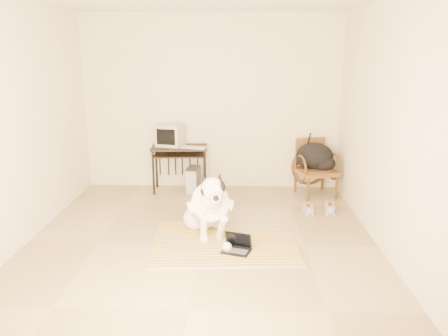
{
  "coord_description": "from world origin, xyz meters",
  "views": [
    {
      "loc": [
        0.4,
        -4.57,
        2.11
      ],
      "look_at": [
        0.25,
        0.32,
        0.81
      ],
      "focal_mm": 35.0,
      "sensor_mm": 36.0,
      "label": 1
    }
  ],
  "objects_px": {
    "dog": "(209,207)",
    "pc_tower": "(193,180)",
    "backpack": "(316,158)",
    "computer_desk": "(179,153)",
    "crt_monitor": "(170,135)",
    "rattan_chair": "(315,167)",
    "laptop": "(237,246)"
  },
  "relations": [
    {
      "from": "crt_monitor",
      "to": "pc_tower",
      "type": "relative_size",
      "value": 1.08
    },
    {
      "from": "dog",
      "to": "computer_desk",
      "type": "relative_size",
      "value": 1.26
    },
    {
      "from": "dog",
      "to": "backpack",
      "type": "distance_m",
      "value": 2.21
    },
    {
      "from": "dog",
      "to": "computer_desk",
      "type": "bearing_deg",
      "value": 108.36
    },
    {
      "from": "laptop",
      "to": "rattan_chair",
      "type": "xyz_separation_m",
      "value": [
        1.18,
        2.07,
        0.35
      ]
    },
    {
      "from": "crt_monitor",
      "to": "rattan_chair",
      "type": "distance_m",
      "value": 2.27
    },
    {
      "from": "laptop",
      "to": "computer_desk",
      "type": "xyz_separation_m",
      "value": [
        -0.9,
        2.17,
        0.54
      ]
    },
    {
      "from": "backpack",
      "to": "computer_desk",
      "type": "bearing_deg",
      "value": 176.91
    },
    {
      "from": "laptop",
      "to": "computer_desk",
      "type": "relative_size",
      "value": 0.4
    },
    {
      "from": "dog",
      "to": "computer_desk",
      "type": "distance_m",
      "value": 1.8
    },
    {
      "from": "dog",
      "to": "backpack",
      "type": "xyz_separation_m",
      "value": [
        1.52,
        1.57,
        0.24
      ]
    },
    {
      "from": "dog",
      "to": "backpack",
      "type": "height_order",
      "value": "dog"
    },
    {
      "from": "dog",
      "to": "pc_tower",
      "type": "bearing_deg",
      "value": 101.98
    },
    {
      "from": "backpack",
      "to": "dog",
      "type": "bearing_deg",
      "value": -134.08
    },
    {
      "from": "computer_desk",
      "to": "crt_monitor",
      "type": "xyz_separation_m",
      "value": [
        -0.14,
        0.07,
        0.27
      ]
    },
    {
      "from": "pc_tower",
      "to": "rattan_chair",
      "type": "height_order",
      "value": "rattan_chair"
    },
    {
      "from": "dog",
      "to": "laptop",
      "type": "height_order",
      "value": "dog"
    },
    {
      "from": "pc_tower",
      "to": "backpack",
      "type": "xyz_separation_m",
      "value": [
        1.87,
        -0.07,
        0.39
      ]
    },
    {
      "from": "pc_tower",
      "to": "backpack",
      "type": "relative_size",
      "value": 0.73
    },
    {
      "from": "crt_monitor",
      "to": "backpack",
      "type": "relative_size",
      "value": 0.78
    },
    {
      "from": "crt_monitor",
      "to": "backpack",
      "type": "bearing_deg",
      "value": -4.78
    },
    {
      "from": "laptop",
      "to": "rattan_chair",
      "type": "height_order",
      "value": "rattan_chair"
    },
    {
      "from": "computer_desk",
      "to": "crt_monitor",
      "type": "bearing_deg",
      "value": 152.38
    },
    {
      "from": "computer_desk",
      "to": "pc_tower",
      "type": "xyz_separation_m",
      "value": [
        0.21,
        -0.04,
        -0.42
      ]
    },
    {
      "from": "computer_desk",
      "to": "backpack",
      "type": "distance_m",
      "value": 2.09
    },
    {
      "from": "crt_monitor",
      "to": "pc_tower",
      "type": "height_order",
      "value": "crt_monitor"
    },
    {
      "from": "laptop",
      "to": "pc_tower",
      "type": "distance_m",
      "value": 2.24
    },
    {
      "from": "pc_tower",
      "to": "dog",
      "type": "bearing_deg",
      "value": -78.02
    },
    {
      "from": "dog",
      "to": "laptop",
      "type": "relative_size",
      "value": 3.19
    },
    {
      "from": "dog",
      "to": "computer_desk",
      "type": "xyz_separation_m",
      "value": [
        -0.56,
        1.69,
        0.27
      ]
    },
    {
      "from": "laptop",
      "to": "crt_monitor",
      "type": "relative_size",
      "value": 0.76
    },
    {
      "from": "computer_desk",
      "to": "rattan_chair",
      "type": "height_order",
      "value": "rattan_chair"
    }
  ]
}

